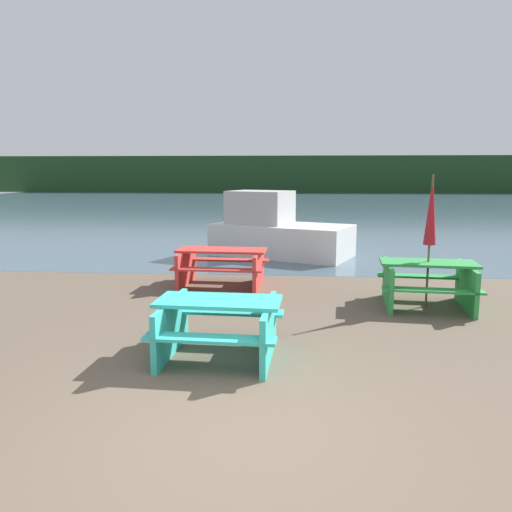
{
  "coord_description": "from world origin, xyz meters",
  "views": [
    {
      "loc": [
        0.5,
        -3.9,
        2.26
      ],
      "look_at": [
        -0.12,
        4.41,
        0.85
      ],
      "focal_mm": 35.0,
      "sensor_mm": 36.0,
      "label": 1
    }
  ],
  "objects_px": {
    "picnic_table_teal": "(219,323)",
    "picnic_table_red": "(222,263)",
    "picnic_table_green": "(427,280)",
    "boat": "(276,232)",
    "umbrella_crimson": "(431,212)"
  },
  "relations": [
    {
      "from": "picnic_table_teal",
      "to": "picnic_table_red",
      "type": "bearing_deg",
      "value": 97.6
    },
    {
      "from": "picnic_table_green",
      "to": "boat",
      "type": "xyz_separation_m",
      "value": [
        -2.71,
        5.11,
        0.18
      ]
    },
    {
      "from": "boat",
      "to": "umbrella_crimson",
      "type": "bearing_deg",
      "value": -39.57
    },
    {
      "from": "picnic_table_green",
      "to": "picnic_table_red",
      "type": "relative_size",
      "value": 0.92
    },
    {
      "from": "picnic_table_teal",
      "to": "picnic_table_red",
      "type": "relative_size",
      "value": 0.86
    },
    {
      "from": "picnic_table_red",
      "to": "boat",
      "type": "relative_size",
      "value": 0.45
    },
    {
      "from": "picnic_table_teal",
      "to": "picnic_table_green",
      "type": "xyz_separation_m",
      "value": [
        3.16,
        2.56,
        0.02
      ]
    },
    {
      "from": "picnic_table_teal",
      "to": "picnic_table_green",
      "type": "bearing_deg",
      "value": 38.98
    },
    {
      "from": "picnic_table_teal",
      "to": "picnic_table_red",
      "type": "distance_m",
      "value": 3.91
    },
    {
      "from": "picnic_table_green",
      "to": "boat",
      "type": "relative_size",
      "value": 0.42
    },
    {
      "from": "umbrella_crimson",
      "to": "picnic_table_red",
      "type": "bearing_deg",
      "value": 160.24
    },
    {
      "from": "picnic_table_red",
      "to": "umbrella_crimson",
      "type": "relative_size",
      "value": 0.82
    },
    {
      "from": "umbrella_crimson",
      "to": "boat",
      "type": "xyz_separation_m",
      "value": [
        -2.71,
        5.11,
        -0.97
      ]
    },
    {
      "from": "picnic_table_green",
      "to": "boat",
      "type": "height_order",
      "value": "boat"
    },
    {
      "from": "picnic_table_green",
      "to": "umbrella_crimson",
      "type": "distance_m",
      "value": 1.16
    }
  ]
}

